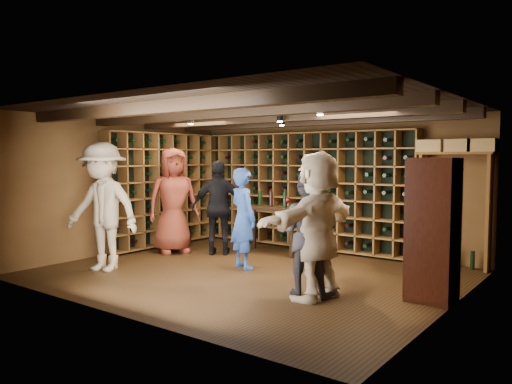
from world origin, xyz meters
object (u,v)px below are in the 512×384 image
Objects in this scene: display_cabinet at (432,232)px; guest_khaki at (102,207)px; guest_red_floral at (173,201)px; guest_woman_black at (219,208)px; tasting_table at (272,212)px; guest_beige at (317,225)px; man_grey_suit at (307,233)px; man_blue_shirt at (243,218)px.

display_cabinet is 4.89m from guest_khaki.
guest_woman_black is at bearing -39.28° from guest_red_floral.
guest_beige is at bearing -50.35° from tasting_table.
guest_woman_black is 0.93× the size of guest_beige.
guest_khaki is at bearing -1.35° from man_grey_suit.
guest_red_floral is 1.70m from guest_khaki.
guest_khaki reaches higher than tasting_table.
guest_beige is 1.55× the size of tasting_table.
man_blue_shirt is 1.00× the size of man_grey_suit.
tasting_table is (-0.35, 1.31, -0.04)m from man_blue_shirt.
man_blue_shirt reaches higher than tasting_table.
guest_red_floral is (-4.86, 0.29, 0.12)m from display_cabinet.
guest_woman_black is (-2.67, 1.36, 0.05)m from man_grey_suit.
guest_woman_black is 3.19m from guest_beige.
guest_khaki reaches higher than guest_woman_black.
man_blue_shirt is at bearing 25.99° from guest_khaki.
guest_khaki is 1.68× the size of tasting_table.
man_grey_suit reaches higher than man_blue_shirt.
guest_beige is at bearing -4.14° from guest_khaki.
display_cabinet is 0.94× the size of guest_beige.
man_grey_suit is 1.35× the size of tasting_table.
guest_red_floral is 0.97× the size of guest_khaki.
guest_woman_black is 1.44× the size of tasting_table.
tasting_table is at bearing -53.16° from man_blue_shirt.
man_grey_suit is 2.99m from guest_woman_black.
guest_khaki is at bearing -163.31° from display_cabinet.
tasting_table is (-1.98, 2.04, -0.05)m from man_grey_suit.
man_grey_suit is 0.83× the size of guest_red_floral.
tasting_table is at bearing -29.01° from guest_red_floral.
man_blue_shirt is at bearing -81.05° from tasting_table.
display_cabinet is at bearing -67.67° from guest_red_floral.
guest_khaki is at bearing 62.32° from man_blue_shirt.
man_blue_shirt is 0.80× the size of guest_khaki.
guest_woman_black is at bearing -9.21° from man_blue_shirt.
man_blue_shirt is (-3.01, 0.04, -0.05)m from display_cabinet.
guest_khaki is at bearing -71.36° from guest_beige.
man_blue_shirt is 1.22m from guest_woman_black.
guest_woman_black is 0.86× the size of guest_khaki.
guest_khaki reaches higher than guest_red_floral.
guest_woman_black is (-1.05, 0.62, 0.06)m from man_blue_shirt.
man_blue_shirt is at bearing -37.74° from man_grey_suit.
guest_beige reaches higher than man_blue_shirt.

